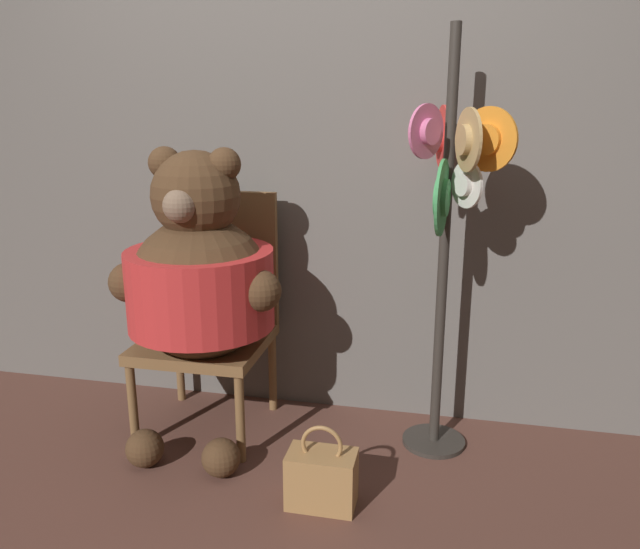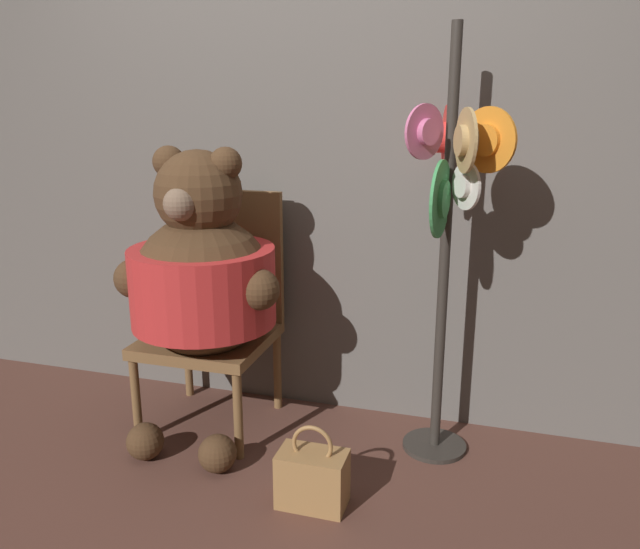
{
  "view_description": "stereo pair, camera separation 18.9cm",
  "coord_description": "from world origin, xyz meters",
  "px_view_note": "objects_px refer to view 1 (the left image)",
  "views": [
    {
      "loc": [
        0.7,
        -2.27,
        1.49
      ],
      "look_at": [
        0.16,
        0.22,
        0.78
      ],
      "focal_mm": 35.0,
      "sensor_mm": 36.0,
      "label": 1
    },
    {
      "loc": [
        0.89,
        -2.22,
        1.49
      ],
      "look_at": [
        0.16,
        0.22,
        0.78
      ],
      "focal_mm": 35.0,
      "sensor_mm": 36.0,
      "label": 2
    }
  ],
  "objects_px": {
    "chair": "(212,310)",
    "hat_display_rack": "(448,217)",
    "handbag_on_ground": "(322,478)",
    "teddy_bear": "(200,279)"
  },
  "relations": [
    {
      "from": "chair",
      "to": "teddy_bear",
      "type": "bearing_deg",
      "value": -80.83
    },
    {
      "from": "hat_display_rack",
      "to": "chair",
      "type": "bearing_deg",
      "value": 176.42
    },
    {
      "from": "chair",
      "to": "hat_display_rack",
      "type": "xyz_separation_m",
      "value": [
        1.06,
        -0.07,
        0.49
      ]
    },
    {
      "from": "handbag_on_ground",
      "to": "teddy_bear",
      "type": "bearing_deg",
      "value": 148.77
    },
    {
      "from": "chair",
      "to": "teddy_bear",
      "type": "relative_size",
      "value": 0.83
    },
    {
      "from": "chair",
      "to": "teddy_bear",
      "type": "xyz_separation_m",
      "value": [
        0.03,
        -0.2,
        0.21
      ]
    },
    {
      "from": "chair",
      "to": "handbag_on_ground",
      "type": "relative_size",
      "value": 3.26
    },
    {
      "from": "handbag_on_ground",
      "to": "hat_display_rack",
      "type": "bearing_deg",
      "value": 50.59
    },
    {
      "from": "teddy_bear",
      "to": "hat_display_rack",
      "type": "relative_size",
      "value": 0.74
    },
    {
      "from": "teddy_bear",
      "to": "hat_display_rack",
      "type": "bearing_deg",
      "value": 7.16
    }
  ]
}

